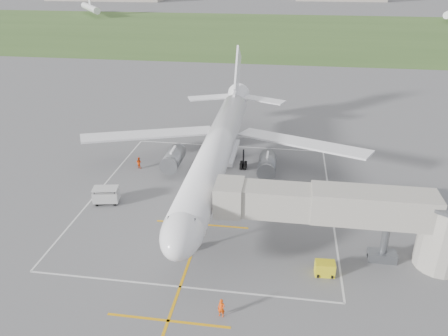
# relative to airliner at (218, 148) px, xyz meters

# --- Properties ---
(ground) EXTENTS (700.00, 700.00, 0.00)m
(ground) POSITION_rel_airliner_xyz_m (0.00, -0.75, -4.39)
(ground) COLOR #535355
(ground) RESTS_ON ground
(grass_strip) EXTENTS (700.00, 120.00, 0.02)m
(grass_strip) POSITION_rel_airliner_xyz_m (0.00, 129.25, -4.38)
(grass_strip) COLOR #3B5A27
(grass_strip) RESTS_ON ground
(apron_markings) EXTENTS (28.20, 60.00, 0.01)m
(apron_markings) POSITION_rel_airliner_xyz_m (0.00, -6.57, -4.38)
(apron_markings) COLOR orange
(apron_markings) RESTS_ON ground
(airliner) EXTENTS (38.93, 46.75, 13.52)m
(airliner) POSITION_rel_airliner_xyz_m (0.00, 0.00, 0.00)
(airliner) COLOR white
(airliner) RESTS_ON ground
(jet_bridge) EXTENTS (23.40, 5.00, 7.20)m
(jet_bridge) POSITION_rel_airliner_xyz_m (15.72, -14.25, 0.35)
(jet_bridge) COLOR gray
(jet_bridge) RESTS_ON ground
(gpu_unit) EXTENTS (1.82, 1.33, 1.32)m
(gpu_unit) POSITION_rel_airliner_xyz_m (12.52, -17.21, -3.74)
(gpu_unit) COLOR gold
(gpu_unit) RESTS_ON ground
(baggage_cart) EXTENTS (3.11, 2.19, 1.99)m
(baggage_cart) POSITION_rel_airliner_xyz_m (-11.87, -7.88, -3.37)
(baggage_cart) COLOR #B7B7B7
(baggage_cart) RESTS_ON ground
(ramp_worker_nose) EXTENTS (0.66, 0.49, 1.64)m
(ramp_worker_nose) POSITION_rel_airliner_xyz_m (4.09, -23.62, -3.57)
(ramp_worker_nose) COLOR #EF4507
(ramp_worker_nose) RESTS_ON ground
(ramp_worker_wing) EXTENTS (0.93, 0.83, 1.58)m
(ramp_worker_wing) POSITION_rel_airliner_xyz_m (-11.17, 1.85, -3.60)
(ramp_worker_wing) COLOR #D83B06
(ramp_worker_wing) RESTS_ON ground
(distant_aircraft) EXTENTS (193.62, 36.45, 8.85)m
(distant_aircraft) POSITION_rel_airliner_xyz_m (-5.41, 175.09, -0.80)
(distant_aircraft) COLOR white
(distant_aircraft) RESTS_ON ground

